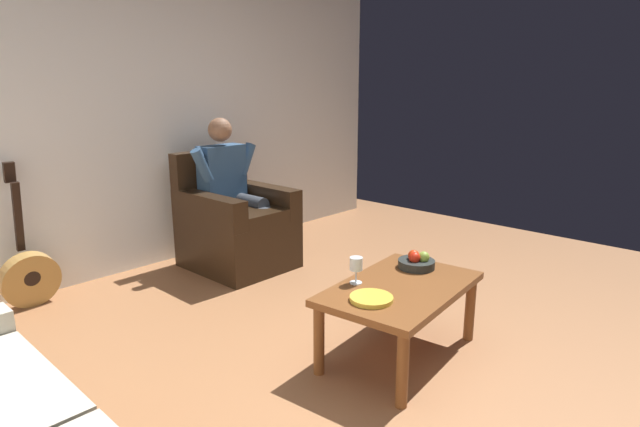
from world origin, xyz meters
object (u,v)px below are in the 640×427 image
object	(u,v)px
guitar	(29,275)
fruit_bowl	(417,262)
coffee_table	(400,295)
armchair	(235,227)
person_seated	(231,187)
decorative_dish	(371,298)
wine_glass_near	(356,266)

from	to	relation	value
guitar	fruit_bowl	size ratio (longest dim) A/B	4.56
coffee_table	armchair	bearing A→B (deg)	-99.95
armchair	coffee_table	size ratio (longest dim) A/B	0.95
person_seated	fruit_bowl	xyz separation A→B (m)	(0.04, 1.85, -0.21)
armchair	fruit_bowl	xyz separation A→B (m)	(0.04, 1.82, 0.13)
coffee_table	decorative_dish	size ratio (longest dim) A/B	4.48
decorative_dish	fruit_bowl	bearing A→B (deg)	-170.39
armchair	guitar	distance (m)	1.56
coffee_table	guitar	size ratio (longest dim) A/B	1.00
wine_glass_near	decorative_dish	xyz separation A→B (m)	(0.14, 0.21, -0.09)
armchair	fruit_bowl	distance (m)	1.82
wine_glass_near	fruit_bowl	xyz separation A→B (m)	(-0.45, 0.11, -0.07)
coffee_table	wine_glass_near	distance (m)	0.30
guitar	fruit_bowl	bearing A→B (deg)	123.73
person_seated	coffee_table	size ratio (longest dim) A/B	1.23
coffee_table	person_seated	bearing A→B (deg)	-99.77
armchair	coffee_table	world-z (taller)	armchair
person_seated	fruit_bowl	size ratio (longest dim) A/B	5.61
wine_glass_near	guitar	bearing A→B (deg)	-63.89
person_seated	wine_glass_near	distance (m)	1.81
armchair	wine_glass_near	xyz separation A→B (m)	(0.48, 1.70, 0.19)
coffee_table	decorative_dish	distance (m)	0.29
person_seated	decorative_dish	size ratio (longest dim) A/B	5.52
guitar	wine_glass_near	size ratio (longest dim) A/B	6.64
armchair	guitar	bearing A→B (deg)	-14.18
person_seated	wine_glass_near	bearing A→B (deg)	74.73
person_seated	guitar	bearing A→B (deg)	-12.90
guitar	decorative_dish	world-z (taller)	guitar
coffee_table	guitar	world-z (taller)	guitar
decorative_dish	coffee_table	bearing A→B (deg)	-178.09
armchair	guitar	xyz separation A→B (m)	(1.51, -0.39, -0.11)
decorative_dish	guitar	bearing A→B (deg)	-68.89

